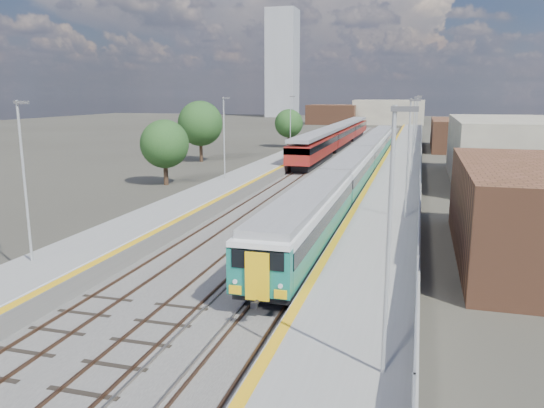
% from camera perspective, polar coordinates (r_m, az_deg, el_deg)
% --- Properties ---
extents(ground, '(320.00, 320.00, 0.00)m').
position_cam_1_polar(ground, '(63.18, 8.84, 3.63)').
color(ground, '#47443A').
rests_on(ground, ground).
extents(ballast_bed, '(10.50, 155.00, 0.06)m').
position_cam_1_polar(ballast_bed, '(65.92, 7.16, 4.04)').
color(ballast_bed, '#565451').
rests_on(ballast_bed, ground).
extents(tracks, '(8.96, 160.00, 0.17)m').
position_cam_1_polar(tracks, '(67.47, 7.88, 4.27)').
color(tracks, '#4C3323').
rests_on(tracks, ground).
extents(platform_right, '(4.70, 155.00, 8.52)m').
position_cam_1_polar(platform_right, '(65.19, 13.75, 4.16)').
color(platform_right, slate).
rests_on(platform_right, ground).
extents(platform_left, '(4.30, 155.00, 8.52)m').
position_cam_1_polar(platform_left, '(67.17, 1.41, 4.69)').
color(platform_left, slate).
rests_on(platform_left, ground).
extents(buildings, '(72.00, 185.50, 40.00)m').
position_cam_1_polar(buildings, '(152.87, 6.17, 12.43)').
color(buildings, brown).
rests_on(buildings, ground).
extents(green_train, '(2.65, 74.00, 2.92)m').
position_cam_1_polar(green_train, '(56.32, 9.63, 4.74)').
color(green_train, black).
rests_on(green_train, ground).
extents(red_train, '(2.99, 60.53, 3.77)m').
position_cam_1_polar(red_train, '(87.12, 7.17, 7.36)').
color(red_train, black).
rests_on(red_train, ground).
extents(tree_a, '(4.71, 4.71, 6.38)m').
position_cam_1_polar(tree_a, '(52.69, -11.48, 6.34)').
color(tree_a, '#382619').
rests_on(tree_a, ground).
extents(tree_b, '(5.85, 5.85, 7.92)m').
position_cam_1_polar(tree_b, '(70.36, -7.72, 8.57)').
color(tree_b, '#382619').
rests_on(tree_b, ground).
extents(tree_c, '(4.67, 4.67, 6.33)m').
position_cam_1_polar(tree_c, '(88.67, 1.82, 8.66)').
color(tree_c, '#382619').
rests_on(tree_c, ground).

